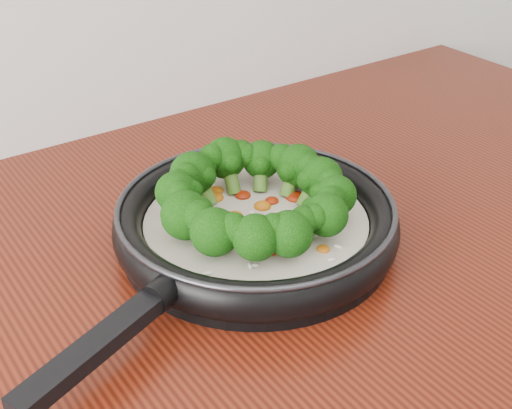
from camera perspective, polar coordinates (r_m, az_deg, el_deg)
skillet at (r=0.74m, az=-0.16°, el=-1.01°), size 0.51×0.40×0.09m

